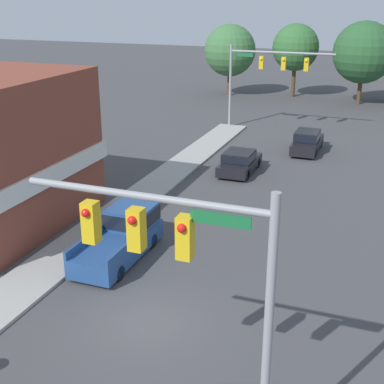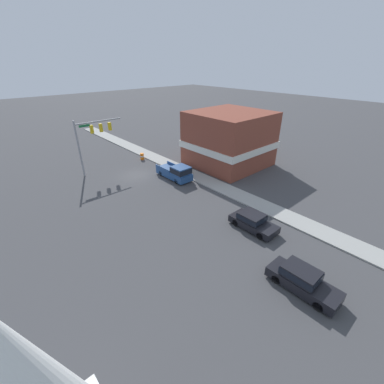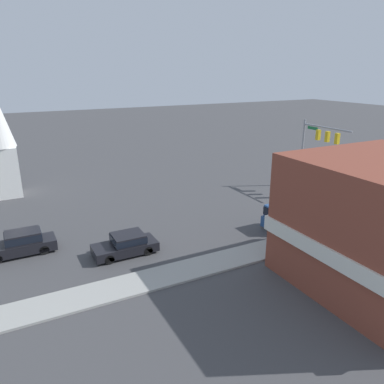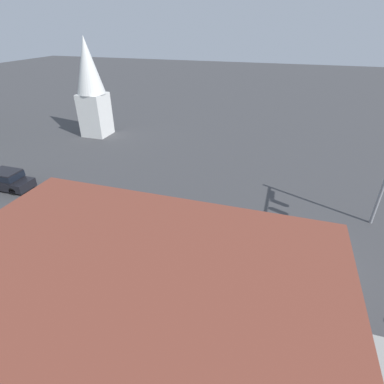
{
  "view_description": "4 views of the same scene",
  "coord_description": "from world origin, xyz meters",
  "px_view_note": "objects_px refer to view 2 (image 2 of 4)",
  "views": [
    {
      "loc": [
        7.29,
        -14.68,
        11.14
      ],
      "look_at": [
        -1.43,
        8.35,
        1.92
      ],
      "focal_mm": 50.0,
      "sensor_mm": 36.0,
      "label": 1
    },
    {
      "loc": [
        15.48,
        28.61,
        13.85
      ],
      "look_at": [
        -0.15,
        11.08,
        1.68
      ],
      "focal_mm": 24.0,
      "sensor_mm": 36.0,
      "label": 2
    },
    {
      "loc": [
        -24.56,
        24.48,
        12.22
      ],
      "look_at": [
        0.42,
        11.53,
        3.0
      ],
      "focal_mm": 35.0,
      "sensor_mm": 36.0,
      "label": 3
    },
    {
      "loc": [
        -15.06,
        2.51,
        12.37
      ],
      "look_at": [
        1.17,
        7.56,
        2.7
      ],
      "focal_mm": 28.0,
      "sensor_mm": 36.0,
      "label": 4
    }
  ],
  "objects_px": {
    "pickup_truck_parked": "(177,172)",
    "construction_barrel": "(142,156)",
    "car_oncoming": "(302,279)",
    "car_lead": "(253,221)"
  },
  "relations": [
    {
      "from": "car_lead",
      "to": "construction_barrel",
      "type": "relative_size",
      "value": 4.47
    },
    {
      "from": "car_lead",
      "to": "pickup_truck_parked",
      "type": "xyz_separation_m",
      "value": [
        -1.64,
        -13.15,
        0.2
      ]
    },
    {
      "from": "car_oncoming",
      "to": "construction_barrel",
      "type": "height_order",
      "value": "car_oncoming"
    },
    {
      "from": "car_oncoming",
      "to": "pickup_truck_parked",
      "type": "height_order",
      "value": "pickup_truck_parked"
    },
    {
      "from": "car_oncoming",
      "to": "construction_barrel",
      "type": "distance_m",
      "value": 29.46
    },
    {
      "from": "car_oncoming",
      "to": "pickup_truck_parked",
      "type": "xyz_separation_m",
      "value": [
        -4.99,
        -19.6,
        0.12
      ]
    },
    {
      "from": "car_oncoming",
      "to": "car_lead",
      "type": "bearing_deg",
      "value": 62.5
    },
    {
      "from": "car_lead",
      "to": "car_oncoming",
      "type": "distance_m",
      "value": 7.27
    },
    {
      "from": "pickup_truck_parked",
      "to": "construction_barrel",
      "type": "xyz_separation_m",
      "value": [
        -0.61,
        -9.32,
        -0.46
      ]
    },
    {
      "from": "pickup_truck_parked",
      "to": "construction_barrel",
      "type": "height_order",
      "value": "pickup_truck_parked"
    }
  ]
}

